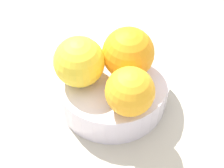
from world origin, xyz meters
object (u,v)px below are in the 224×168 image
at_px(orange_in_bowl_0, 128,53).
at_px(orange_in_bowl_1, 79,62).
at_px(orange_in_bowl_2, 130,92).
at_px(fruit_bowl, 112,87).

bearing_deg(orange_in_bowl_0, orange_in_bowl_1, 120.28).
xyz_separation_m(orange_in_bowl_0, orange_in_bowl_2, (-0.07, -0.02, -0.00)).
relative_size(orange_in_bowl_1, orange_in_bowl_2, 1.09).
xyz_separation_m(fruit_bowl, orange_in_bowl_1, (-0.02, 0.04, 0.07)).
relative_size(orange_in_bowl_0, orange_in_bowl_2, 1.14).
bearing_deg(fruit_bowl, orange_in_bowl_1, 117.48).
xyz_separation_m(fruit_bowl, orange_in_bowl_0, (0.02, -0.02, 0.07)).
bearing_deg(orange_in_bowl_0, fruit_bowl, 125.64).
distance_m(orange_in_bowl_1, orange_in_bowl_2, 0.09).
height_order(orange_in_bowl_0, orange_in_bowl_2, orange_in_bowl_0).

